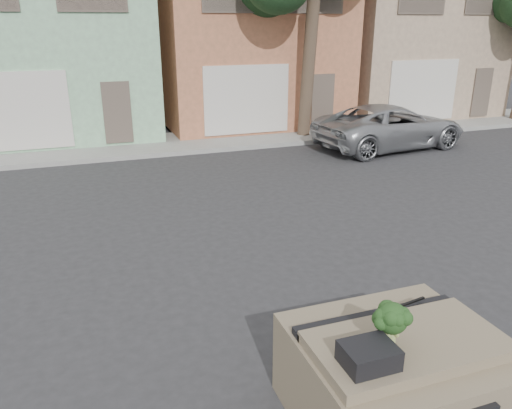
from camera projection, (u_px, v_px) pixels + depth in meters
ground_plane at (282, 288)px, 8.02m from camera, size 120.00×120.00×0.00m
sidewalk at (166, 144)px, 17.28m from camera, size 40.00×3.00×0.15m
townhouse_mint at (47, 30)px, 18.44m from camera, size 7.20×8.20×7.55m
townhouse_tan at (239, 29)px, 20.82m from camera, size 7.20×8.20×7.55m
townhouse_beige at (392, 29)px, 23.20m from camera, size 7.20×8.20×7.55m
silver_pickup at (388, 148)px, 17.07m from camera, size 5.53×3.03×1.47m
tree_near at (310, 16)px, 16.82m from camera, size 4.40×4.00×8.50m
car_dashboard at (394, 377)px, 5.18m from camera, size 2.00×1.80×1.12m
instrument_hump at (369, 355)px, 4.46m from camera, size 0.48×0.38×0.20m
wiper_arm at (401, 306)px, 5.41m from camera, size 0.69×0.15×0.02m
broccoli at (391, 324)px, 4.71m from camera, size 0.38×0.38×0.45m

